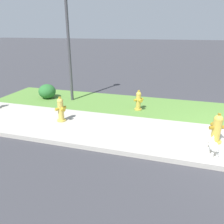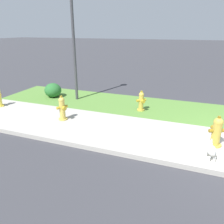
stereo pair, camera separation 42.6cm
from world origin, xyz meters
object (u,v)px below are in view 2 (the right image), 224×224
Objects in this scene: fire_hydrant_at_driveway at (217,132)px; small_white_dog at (211,149)px; fire_hydrant_by_grass_verge at (141,101)px; fire_hydrant_across_street at (62,108)px; street_lamp at (72,20)px; shrub_bush_near_lamp at (53,90)px.

fire_hydrant_at_driveway is 0.69m from small_white_dog.
fire_hydrant_by_grass_verge is 3.28m from small_white_dog.
fire_hydrant_at_driveway is (4.42, -0.11, -0.01)m from fire_hydrant_across_street.
fire_hydrant_at_driveway is at bearing 100.27° from fire_hydrant_by_grass_verge.
street_lamp reaches higher than fire_hydrant_by_grass_verge.
shrub_bush_near_lamp is (-3.88, 0.32, -0.05)m from fire_hydrant_by_grass_verge.
fire_hydrant_by_grass_verge is at bearing 29.87° from small_white_dog.
fire_hydrant_across_street reaches higher than shrub_bush_near_lamp.
fire_hydrant_at_driveway is at bearing -23.51° from street_lamp.
street_lamp is (-5.08, 2.21, 2.64)m from fire_hydrant_at_driveway.
small_white_dog is (4.28, -0.77, -0.16)m from fire_hydrant_across_street.
street_lamp is at bearing -132.78° from fire_hydrant_across_street.
fire_hydrant_across_street is 2.68m from shrub_bush_near_lamp.
fire_hydrant_across_street reaches higher than fire_hydrant_by_grass_verge.
fire_hydrant_across_street is 3.44m from street_lamp.
fire_hydrant_by_grass_verge is 0.16× the size of street_lamp.
street_lamp is at bearing 132.88° from fire_hydrant_at_driveway.
fire_hydrant_across_street is at bearing -2.77° from fire_hydrant_by_grass_verge.
street_lamp reaches higher than small_white_dog.
street_lamp reaches higher than shrub_bush_near_lamp.
fire_hydrant_at_driveway is at bearing -23.03° from small_white_dog.
street_lamp is (-0.66, 2.10, 2.64)m from fire_hydrant_across_street.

